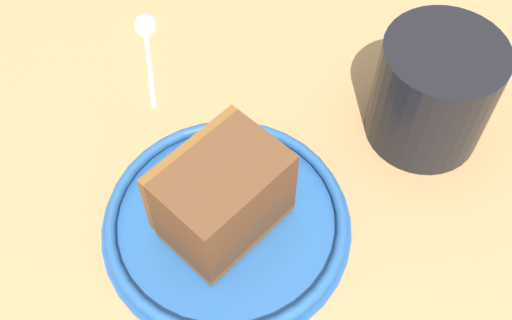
{
  "coord_description": "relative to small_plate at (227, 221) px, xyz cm",
  "views": [
    {
      "loc": [
        -22.15,
        -12.28,
        41.7
      ],
      "look_at": [
        0.05,
        0.92,
        3.0
      ],
      "focal_mm": 44.63,
      "sensor_mm": 36.0,
      "label": 1
    }
  ],
  "objects": [
    {
      "name": "small_plate",
      "position": [
        0.0,
        0.0,
        0.0
      ],
      "size": [
        18.31,
        18.31,
        1.48
      ],
      "color": "#26599E",
      "rests_on": "ground_plane"
    },
    {
      "name": "tea_mug",
      "position": [
        15.79,
        -8.79,
        3.93
      ],
      "size": [
        11.62,
        9.08,
        9.17
      ],
      "color": "black",
      "rests_on": "ground_plane"
    },
    {
      "name": "cake_slice",
      "position": [
        0.06,
        0.27,
        3.38
      ],
      "size": [
        9.71,
        8.0,
        6.88
      ],
      "color": "brown",
      "rests_on": "small_plate"
    },
    {
      "name": "teaspoon",
      "position": [
        12.48,
        16.44,
        -0.37
      ],
      "size": [
        9.39,
        8.34,
        0.8
      ],
      "color": "silver",
      "rests_on": "ground_plane"
    },
    {
      "name": "ground_plane",
      "position": [
        4.36,
        -0.79,
        -1.93
      ],
      "size": [
        121.12,
        121.12,
        2.4
      ],
      "primitive_type": "cube",
      "color": "tan"
    }
  ]
}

